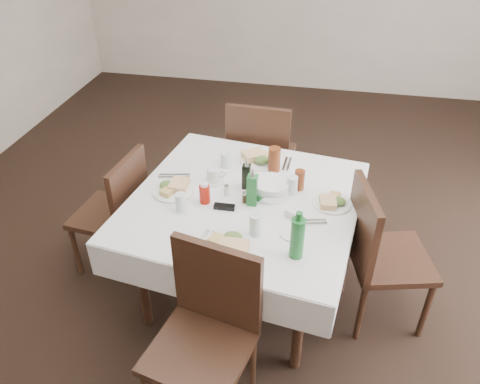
{
  "coord_description": "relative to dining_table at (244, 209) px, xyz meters",
  "views": [
    {
      "loc": [
        0.22,
        -2.46,
        2.41
      ],
      "look_at": [
        -0.23,
        -0.19,
        0.8
      ],
      "focal_mm": 35.0,
      "sensor_mm": 36.0,
      "label": 1
    }
  ],
  "objects": [
    {
      "name": "ketchup_bottle",
      "position": [
        -0.22,
        -0.08,
        0.14
      ],
      "size": [
        0.06,
        0.06,
        0.14
      ],
      "color": "#AE1709",
      "rests_on": "dining_table"
    },
    {
      "name": "dining_table",
      "position": [
        0.0,
        0.0,
        0.0
      ],
      "size": [
        1.51,
        1.51,
        0.76
      ],
      "color": "black",
      "rests_on": "ground"
    },
    {
      "name": "pepper_shaker",
      "position": [
        0.01,
        -0.04,
        0.11
      ],
      "size": [
        0.03,
        0.03,
        0.07
      ],
      "color": "#3B2E18",
      "rests_on": "dining_table"
    },
    {
      "name": "coffee_mug",
      "position": [
        -0.22,
        0.14,
        0.12
      ],
      "size": [
        0.14,
        0.13,
        0.1
      ],
      "color": "white",
      "rests_on": "dining_table"
    },
    {
      "name": "meal_north",
      "position": [
        0.02,
        0.45,
        0.1
      ],
      "size": [
        0.28,
        0.28,
        0.06
      ],
      "color": "white",
      "rests_on": "dining_table"
    },
    {
      "name": "cutlery_s",
      "position": [
        -0.14,
        -0.44,
        0.08
      ],
      "size": [
        0.09,
        0.2,
        0.01
      ],
      "color": "silver",
      "rests_on": "dining_table"
    },
    {
      "name": "chair_south",
      "position": [
        -0.02,
        -0.81,
        -0.12
      ],
      "size": [
        0.55,
        0.55,
        0.98
      ],
      "color": "black",
      "rests_on": "ground"
    },
    {
      "name": "meal_south",
      "position": [
        0.01,
        -0.47,
        0.1
      ],
      "size": [
        0.3,
        0.3,
        0.06
      ],
      "color": "white",
      "rests_on": "dining_table"
    },
    {
      "name": "room_shell",
      "position": [
        0.21,
        0.2,
        1.03
      ],
      "size": [
        6.04,
        7.04,
        2.8
      ],
      "color": "#B9AC9C",
      "rests_on": "ground"
    },
    {
      "name": "water_e",
      "position": [
        0.28,
        0.11,
        0.14
      ],
      "size": [
        0.06,
        0.06,
        0.12
      ],
      "color": "silver",
      "rests_on": "dining_table"
    },
    {
      "name": "chair_east",
      "position": [
        0.81,
        -0.06,
        -0.13
      ],
      "size": [
        0.56,
        0.56,
        0.97
      ],
      "color": "black",
      "rests_on": "ground"
    },
    {
      "name": "cutlery_w",
      "position": [
        -0.49,
        0.15,
        0.08
      ],
      "size": [
        0.21,
        0.09,
        0.01
      ],
      "color": "silver",
      "rests_on": "dining_table"
    },
    {
      "name": "side_plate_a",
      "position": [
        -0.19,
        0.34,
        0.09
      ],
      "size": [
        0.18,
        0.18,
        0.01
      ],
      "color": "white",
      "rests_on": "dining_table"
    },
    {
      "name": "water_w",
      "position": [
        -0.34,
        -0.18,
        0.14
      ],
      "size": [
        0.06,
        0.06,
        0.11
      ],
      "color": "silver",
      "rests_on": "dining_table"
    },
    {
      "name": "chair_west",
      "position": [
        -0.88,
        0.06,
        -0.16
      ],
      "size": [
        0.48,
        0.48,
        0.91
      ],
      "color": "black",
      "rests_on": "ground"
    },
    {
      "name": "meal_west",
      "position": [
        -0.44,
        -0.01,
        0.1
      ],
      "size": [
        0.26,
        0.26,
        0.06
      ],
      "color": "white",
      "rests_on": "dining_table"
    },
    {
      "name": "salt_shaker",
      "position": [
        -0.11,
        0.01,
        0.11
      ],
      "size": [
        0.03,
        0.03,
        0.07
      ],
      "color": "white",
      "rests_on": "dining_table"
    },
    {
      "name": "chair_north",
      "position": [
        -0.04,
        0.89,
        -0.11
      ],
      "size": [
        0.5,
        0.5,
        1.01
      ],
      "color": "black",
      "rests_on": "ground"
    },
    {
      "name": "sugar_caddy",
      "position": [
        0.31,
        -0.13,
        0.1
      ],
      "size": [
        0.11,
        0.09,
        0.05
      ],
      "color": "white",
      "rests_on": "dining_table"
    },
    {
      "name": "green_bottle",
      "position": [
        0.36,
        -0.44,
        0.2
      ],
      "size": [
        0.07,
        0.07,
        0.28
      ],
      "color": "#1F6D2D",
      "rests_on": "dining_table"
    },
    {
      "name": "iced_tea_b",
      "position": [
        0.31,
        0.17,
        0.14
      ],
      "size": [
        0.06,
        0.06,
        0.13
      ],
      "color": "maroon",
      "rests_on": "dining_table"
    },
    {
      "name": "ground_plane",
      "position": [
        0.21,
        0.2,
        -0.68
      ],
      "size": [
        7.0,
        7.0,
        0.0
      ],
      "primitive_type": "plane",
      "color": "black"
    },
    {
      "name": "oil_cruet_dark",
      "position": [
        -0.01,
        0.12,
        0.17
      ],
      "size": [
        0.05,
        0.05,
        0.21
      ],
      "color": "black",
      "rests_on": "dining_table"
    },
    {
      "name": "cutlery_e",
      "position": [
        0.4,
        -0.16,
        0.08
      ],
      "size": [
        0.2,
        0.1,
        0.01
      ],
      "color": "silver",
      "rests_on": "dining_table"
    },
    {
      "name": "meal_east",
      "position": [
        0.52,
        0.04,
        0.1
      ],
      "size": [
        0.23,
        0.23,
        0.05
      ],
      "color": "white",
      "rests_on": "dining_table"
    },
    {
      "name": "water_n",
      "position": [
        -0.19,
        0.31,
        0.14
      ],
      "size": [
        0.06,
        0.06,
        0.12
      ],
      "color": "silver",
      "rests_on": "dining_table"
    },
    {
      "name": "oil_cruet_green",
      "position": [
        0.06,
        -0.04,
        0.19
      ],
      "size": [
        0.06,
        0.06,
        0.25
      ],
      "color": "#1F6D2D",
      "rests_on": "dining_table"
    },
    {
      "name": "iced_tea_a",
      "position": [
        0.13,
        0.35,
        0.16
      ],
      "size": [
        0.08,
        0.08,
        0.17
      ],
      "color": "maroon",
      "rests_on": "dining_table"
    },
    {
      "name": "side_plate_b",
      "position": [
        0.32,
        -0.28,
        0.08
      ],
      "size": [
        0.14,
        0.14,
        0.01
      ],
      "color": "white",
      "rests_on": "dining_table"
    },
    {
      "name": "sunglasses",
      "position": [
        -0.09,
        -0.12,
        0.09
      ],
      "size": [
        0.13,
        0.04,
        0.03
      ],
      "color": "black",
      "rests_on": "dining_table"
    },
    {
      "name": "bread_basket",
      "position": [
        0.15,
        0.09,
        0.12
      ],
      "size": [
        0.25,
        0.25,
        0.08
      ],
      "color": "silver",
      "rests_on": "dining_table"
    },
    {
      "name": "water_s",
      "position": [
        0.12,
        -0.31,
        0.14
      ],
      "size": [
        0.07,
        0.07,
        0.13
      ],
      "color": "silver",
      "rests_on": "dining_table"
    },
    {
      "name": "cutlery_n",
      "position": [
        0.21,
        0.44,
        0.08
      ],
      "size": [
        0.05,
        0.18,
        0.01
      ],
      "color": "silver",
      "rests_on": "dining_table"
    }
  ]
}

